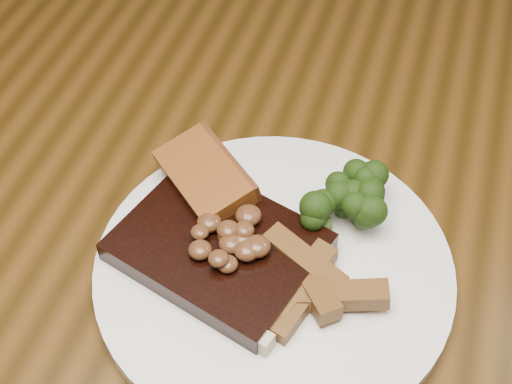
% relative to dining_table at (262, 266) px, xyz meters
% --- Properties ---
extents(dining_table, '(1.60, 0.90, 0.75)m').
position_rel_dining_table_xyz_m(dining_table, '(0.00, 0.00, 0.00)').
color(dining_table, '#452A0D').
rests_on(dining_table, ground).
extents(chair_far, '(0.47, 0.47, 0.83)m').
position_rel_dining_table_xyz_m(chair_far, '(0.07, 0.68, -0.21)').
color(chair_far, black).
rests_on(chair_far, ground).
extents(plate, '(0.36, 0.36, 0.01)m').
position_rel_dining_table_xyz_m(plate, '(0.03, -0.07, 0.10)').
color(plate, white).
rests_on(plate, dining_table).
extents(steak, '(0.20, 0.17, 0.02)m').
position_rel_dining_table_xyz_m(steak, '(-0.02, -0.07, 0.12)').
color(steak, black).
rests_on(steak, plate).
extents(steak_bone, '(0.14, 0.06, 0.02)m').
position_rel_dining_table_xyz_m(steak_bone, '(-0.02, -0.13, 0.11)').
color(steak_bone, '#B7A88E').
rests_on(steak_bone, plate).
extents(mushroom_pile, '(0.06, 0.06, 0.03)m').
position_rel_dining_table_xyz_m(mushroom_pile, '(-0.01, -0.07, 0.14)').
color(mushroom_pile, '#582E1B').
rests_on(mushroom_pile, steak).
extents(garlic_bread, '(0.11, 0.10, 0.02)m').
position_rel_dining_table_xyz_m(garlic_bread, '(-0.05, -0.01, 0.12)').
color(garlic_bread, brown).
rests_on(garlic_bread, plate).
extents(potato_wedges, '(0.10, 0.10, 0.02)m').
position_rel_dining_table_xyz_m(potato_wedges, '(0.09, -0.08, 0.12)').
color(potato_wedges, brown).
rests_on(potato_wedges, plate).
extents(broccoli_cluster, '(0.08, 0.08, 0.04)m').
position_rel_dining_table_xyz_m(broccoli_cluster, '(0.08, 0.01, 0.12)').
color(broccoli_cluster, '#17320B').
rests_on(broccoli_cluster, plate).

